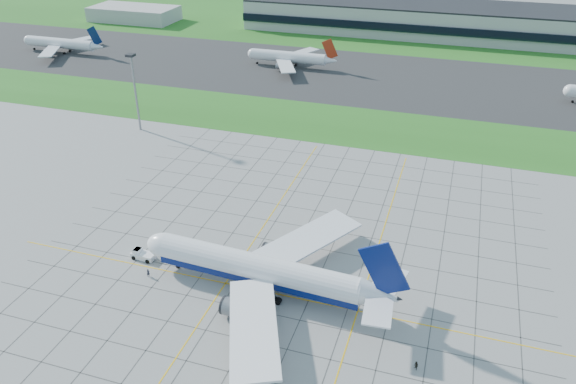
# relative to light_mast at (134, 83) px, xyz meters

# --- Properties ---
(ground) EXTENTS (1400.00, 1400.00, 0.00)m
(ground) POSITION_rel_light_mast_xyz_m (70.00, -65.00, -16.18)
(ground) COLOR #999994
(ground) RESTS_ON ground
(grass_median) EXTENTS (700.00, 35.00, 0.04)m
(grass_median) POSITION_rel_light_mast_xyz_m (70.00, 25.00, -16.16)
(grass_median) COLOR #235F1B
(grass_median) RESTS_ON ground
(asphalt_taxiway) EXTENTS (700.00, 75.00, 0.04)m
(asphalt_taxiway) POSITION_rel_light_mast_xyz_m (70.00, 80.00, -16.15)
(asphalt_taxiway) COLOR #383838
(asphalt_taxiway) RESTS_ON ground
(grass_far) EXTENTS (700.00, 145.00, 0.04)m
(grass_far) POSITION_rel_light_mast_xyz_m (70.00, 190.00, -16.16)
(grass_far) COLOR #235F1B
(grass_far) RESTS_ON ground
(apron_markings) EXTENTS (120.00, 130.00, 0.03)m
(apron_markings) POSITION_rel_light_mast_xyz_m (70.43, -53.91, -16.17)
(apron_markings) COLOR #474744
(apron_markings) RESTS_ON ground
(terminal) EXTENTS (260.00, 43.00, 15.80)m
(terminal) POSITION_rel_light_mast_xyz_m (110.00, 164.87, -8.29)
(terminal) COLOR #B7B7B2
(terminal) RESTS_ON ground
(service_block) EXTENTS (50.00, 25.00, 8.00)m
(service_block) POSITION_rel_light_mast_xyz_m (-90.00, 145.00, -12.18)
(service_block) COLOR #B7B7B2
(service_block) RESTS_ON ground
(light_mast) EXTENTS (2.50, 2.50, 25.60)m
(light_mast) POSITION_rel_light_mast_xyz_m (0.00, 0.00, 0.00)
(light_mast) COLOR gray
(light_mast) RESTS_ON ground
(airliner) EXTENTS (56.18, 56.81, 17.68)m
(airliner) POSITION_rel_light_mast_xyz_m (67.59, -66.41, -11.35)
(airliner) COLOR white
(airliner) RESTS_ON ground
(pushback_tug) EXTENTS (7.95, 3.04, 2.20)m
(pushback_tug) POSITION_rel_light_mast_xyz_m (38.93, -64.46, -15.20)
(pushback_tug) COLOR white
(pushback_tug) RESTS_ON ground
(crew_near) EXTENTS (0.72, 0.79, 1.81)m
(crew_near) POSITION_rel_light_mast_xyz_m (43.55, -69.85, -15.28)
(crew_near) COLOR black
(crew_near) RESTS_ON ground
(crew_far) EXTENTS (1.05, 1.05, 1.72)m
(crew_far) POSITION_rel_light_mast_xyz_m (100.49, -78.67, -15.32)
(crew_far) COLOR black
(crew_far) RESTS_ON ground
(distant_jet_0) EXTENTS (42.00, 42.66, 14.08)m
(distant_jet_0) POSITION_rel_light_mast_xyz_m (-85.88, 72.52, -11.69)
(distant_jet_0) COLOR white
(distant_jet_0) RESTS_ON ground
(distant_jet_1) EXTENTS (39.29, 42.66, 14.08)m
(distant_jet_1) POSITION_rel_light_mast_xyz_m (25.98, 83.68, -11.70)
(distant_jet_1) COLOR white
(distant_jet_1) RESTS_ON ground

